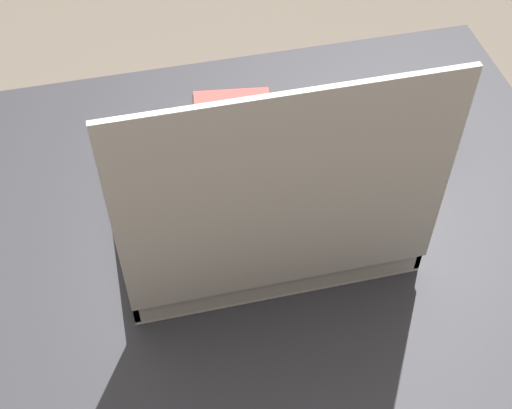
% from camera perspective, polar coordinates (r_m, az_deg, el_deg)
% --- Properties ---
extents(dining_table, '(1.10, 0.84, 0.70)m').
position_cam_1_polar(dining_table, '(1.17, -0.70, -5.09)').
color(dining_table, '#2D2D33').
rests_on(dining_table, ground_plane).
extents(donut_box, '(0.41, 0.33, 0.38)m').
position_cam_1_polar(donut_box, '(1.05, 1.05, 0.16)').
color(donut_box, white).
rests_on(donut_box, dining_table).
extents(coffee_mug, '(0.08, 0.08, 0.08)m').
position_cam_1_polar(coffee_mug, '(1.22, 13.62, 5.87)').
color(coffee_mug, '#232328').
rests_on(coffee_mug, dining_table).
extents(paper_napkin, '(0.15, 0.10, 0.01)m').
position_cam_1_polar(paper_napkin, '(1.29, -1.90, 7.89)').
color(paper_napkin, '#CC4C47').
rests_on(paper_napkin, dining_table).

